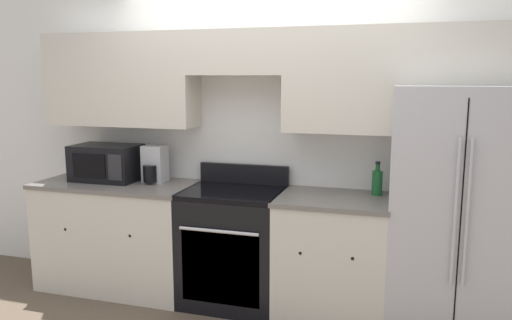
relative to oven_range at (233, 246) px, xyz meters
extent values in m
cube|color=white|center=(0.19, 0.35, 0.83)|extent=(8.00, 0.06, 2.60)
cube|color=beige|center=(-1.04, 0.16, 1.31)|extent=(1.32, 0.33, 0.77)
cube|color=beige|center=(0.00, 0.16, 1.52)|extent=(0.77, 0.33, 0.35)
cube|color=beige|center=(1.23, 0.16, 1.31)|extent=(1.70, 0.33, 0.77)
cube|color=beige|center=(-1.04, 0.00, -0.02)|extent=(1.32, 0.62, 0.89)
cube|color=slate|center=(-1.04, 0.00, 0.44)|extent=(1.34, 0.64, 0.03)
sphere|color=black|center=(-1.34, -0.30, 0.11)|extent=(0.03, 0.03, 0.03)
sphere|color=black|center=(-0.75, -0.30, 0.11)|extent=(0.03, 0.03, 0.03)
cube|color=beige|center=(0.79, 0.00, -0.02)|extent=(0.81, 0.62, 0.89)
cube|color=slate|center=(0.79, 0.00, 0.44)|extent=(0.83, 0.64, 0.03)
sphere|color=black|center=(0.61, -0.30, 0.11)|extent=(0.03, 0.03, 0.03)
sphere|color=black|center=(0.97, -0.30, 0.11)|extent=(0.03, 0.03, 0.03)
cube|color=black|center=(0.00, 0.00, -0.03)|extent=(0.77, 0.62, 0.88)
cube|color=black|center=(0.00, -0.30, -0.07)|extent=(0.61, 0.01, 0.57)
cube|color=black|center=(0.00, 0.00, 0.44)|extent=(0.77, 0.62, 0.04)
cube|color=black|center=(0.00, 0.28, 0.54)|extent=(0.77, 0.04, 0.16)
cylinder|color=silver|center=(0.00, -0.33, 0.22)|extent=(0.61, 0.02, 0.02)
cube|color=#B7B7BC|center=(1.64, 0.06, 0.41)|extent=(0.89, 0.75, 1.75)
cube|color=black|center=(1.64, -0.31, 0.41)|extent=(0.01, 0.01, 1.61)
cylinder|color=#B7B7BC|center=(1.60, -0.33, 0.49)|extent=(0.02, 0.02, 0.96)
cylinder|color=#B7B7BC|center=(1.67, -0.33, 0.49)|extent=(0.02, 0.02, 0.96)
cube|color=black|center=(-1.17, 0.06, 0.61)|extent=(0.56, 0.35, 0.31)
cube|color=black|center=(-1.22, -0.12, 0.61)|extent=(0.31, 0.01, 0.20)
cube|color=#262628|center=(-0.97, -0.12, 0.61)|extent=(0.12, 0.01, 0.21)
cylinder|color=#195928|center=(1.09, 0.17, 0.55)|extent=(0.08, 0.08, 0.18)
cylinder|color=#195928|center=(1.09, 0.17, 0.66)|extent=(0.03, 0.03, 0.05)
cylinder|color=black|center=(1.09, 0.17, 0.70)|extent=(0.04, 0.04, 0.02)
cube|color=#B7B7BC|center=(-0.74, 0.12, 0.61)|extent=(0.18, 0.16, 0.31)
cylinder|color=black|center=(-0.74, 0.03, 0.54)|extent=(0.11, 0.11, 0.14)
camera|label=1|loc=(1.27, -3.61, 1.33)|focal=35.00mm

